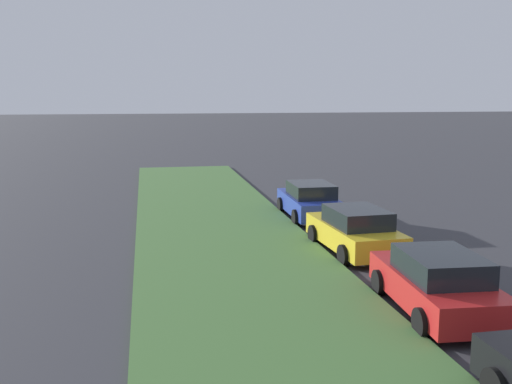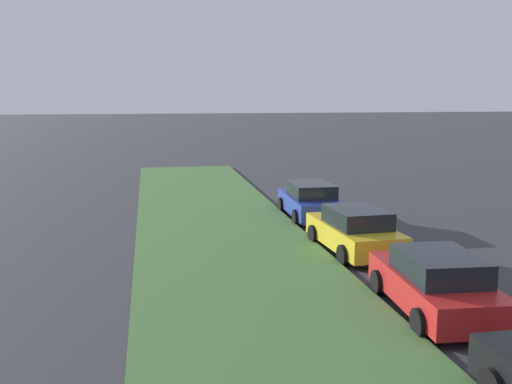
# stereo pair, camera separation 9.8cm
# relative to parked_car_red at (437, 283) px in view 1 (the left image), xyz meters

# --- Properties ---
(grass_median) EXTENTS (60.00, 6.00, 0.12)m
(grass_median) POSITION_rel_parked_car_red_xyz_m (-2.13, 3.98, -0.66)
(grass_median) COLOR #477238
(grass_median) RESTS_ON ground
(parked_car_red) EXTENTS (4.40, 2.22, 1.47)m
(parked_car_red) POSITION_rel_parked_car_red_xyz_m (0.00, 0.00, 0.00)
(parked_car_red) COLOR red
(parked_car_red) RESTS_ON ground
(parked_car_yellow) EXTENTS (4.40, 2.21, 1.47)m
(parked_car_yellow) POSITION_rel_parked_car_red_xyz_m (5.38, 0.03, 0.00)
(parked_car_yellow) COLOR gold
(parked_car_yellow) RESTS_ON ground
(parked_car_blue) EXTENTS (4.32, 2.06, 1.47)m
(parked_car_blue) POSITION_rel_parked_car_red_xyz_m (10.76, 0.01, 0.00)
(parked_car_blue) COLOR #23389E
(parked_car_blue) RESTS_ON ground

